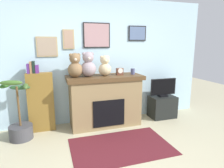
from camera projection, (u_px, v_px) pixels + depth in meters
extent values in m
cube|color=silver|center=(91.00, 62.00, 4.13)|extent=(5.20, 0.12, 2.60)
cube|color=black|center=(97.00, 35.00, 3.99)|extent=(0.56, 0.02, 0.50)
cube|color=#AB8084|center=(97.00, 35.00, 3.98)|extent=(0.52, 0.00, 0.46)
cube|color=tan|center=(47.00, 47.00, 3.74)|extent=(0.39, 0.02, 0.38)
cube|color=tan|center=(47.00, 47.00, 3.73)|extent=(0.35, 0.00, 0.34)
cube|color=black|center=(137.00, 33.00, 4.25)|extent=(0.41, 0.02, 0.32)
cube|color=slate|center=(138.00, 33.00, 4.24)|extent=(0.37, 0.00, 0.28)
cube|color=tan|center=(69.00, 39.00, 3.83)|extent=(0.22, 0.02, 0.38)
cube|color=tan|center=(69.00, 39.00, 3.82)|extent=(0.18, 0.00, 0.34)
cube|color=olive|center=(105.00, 102.00, 4.03)|extent=(1.41, 0.58, 0.96)
cube|color=#523920|center=(105.00, 78.00, 3.93)|extent=(1.53, 0.64, 0.08)
cube|color=black|center=(109.00, 113.00, 3.79)|extent=(0.63, 0.02, 0.53)
cube|color=brown|center=(41.00, 102.00, 3.73)|extent=(0.48, 0.16, 1.14)
cube|color=#4F297A|center=(28.00, 69.00, 3.54)|extent=(0.04, 0.13, 0.17)
cube|color=#996A48|center=(31.00, 67.00, 3.55)|extent=(0.04, 0.13, 0.21)
cube|color=black|center=(34.00, 67.00, 3.56)|extent=(0.05, 0.13, 0.22)
cube|color=#5C2876|center=(37.00, 69.00, 3.59)|extent=(0.06, 0.13, 0.14)
cylinder|color=#3F3F44|center=(21.00, 132.00, 3.47)|extent=(0.40, 0.40, 0.25)
cylinder|color=brown|center=(19.00, 106.00, 3.37)|extent=(0.04, 0.04, 0.71)
ellipsoid|color=#3E612A|center=(26.00, 86.00, 3.36)|extent=(0.14, 0.37, 0.08)
ellipsoid|color=#2E5A32|center=(20.00, 87.00, 3.44)|extent=(0.37, 0.19, 0.08)
ellipsoid|color=#326826|center=(6.00, 85.00, 3.29)|extent=(0.20, 0.37, 0.08)
ellipsoid|color=#416A28|center=(11.00, 83.00, 3.10)|extent=(0.37, 0.19, 0.08)
cube|color=black|center=(162.00, 107.00, 4.49)|extent=(0.57, 0.40, 0.49)
cube|color=black|center=(163.00, 95.00, 4.43)|extent=(0.20, 0.14, 0.04)
cube|color=black|center=(163.00, 87.00, 4.39)|extent=(0.62, 0.03, 0.37)
cube|color=black|center=(164.00, 87.00, 4.37)|extent=(0.58, 0.00, 0.33)
cube|color=#551A21|center=(121.00, 146.00, 3.23)|extent=(1.64, 1.05, 0.01)
cylinder|color=#4C517A|center=(133.00, 71.00, 4.07)|extent=(0.09, 0.09, 0.12)
cube|color=brown|center=(120.00, 72.00, 3.98)|extent=(0.13, 0.09, 0.14)
cylinder|color=white|center=(121.00, 71.00, 3.93)|extent=(0.11, 0.01, 0.11)
sphere|color=olive|center=(75.00, 70.00, 3.70)|extent=(0.29, 0.29, 0.29)
sphere|color=olive|center=(75.00, 59.00, 3.65)|extent=(0.21, 0.21, 0.21)
sphere|color=olive|center=(71.00, 55.00, 3.62)|extent=(0.07, 0.07, 0.07)
sphere|color=olive|center=(79.00, 55.00, 3.66)|extent=(0.07, 0.07, 0.07)
sphere|color=beige|center=(75.00, 59.00, 3.58)|extent=(0.06, 0.06, 0.06)
sphere|color=gray|center=(88.00, 69.00, 3.77)|extent=(0.30, 0.30, 0.30)
sphere|color=gray|center=(88.00, 57.00, 3.72)|extent=(0.21, 0.21, 0.21)
sphere|color=gray|center=(84.00, 54.00, 3.69)|extent=(0.08, 0.08, 0.08)
sphere|color=gray|center=(92.00, 54.00, 3.73)|extent=(0.08, 0.08, 0.08)
sphere|color=beige|center=(89.00, 58.00, 3.65)|extent=(0.06, 0.06, 0.06)
sphere|color=#D0B98C|center=(105.00, 69.00, 3.88)|extent=(0.25, 0.25, 0.25)
sphere|color=#D0B98C|center=(105.00, 60.00, 3.84)|extent=(0.18, 0.18, 0.18)
sphere|color=#D0B98C|center=(102.00, 57.00, 3.81)|extent=(0.06, 0.06, 0.06)
sphere|color=#D0B98C|center=(108.00, 57.00, 3.84)|extent=(0.06, 0.06, 0.06)
sphere|color=beige|center=(106.00, 61.00, 3.77)|extent=(0.05, 0.05, 0.05)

